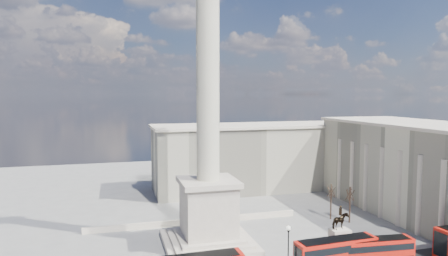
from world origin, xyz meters
TOP-DOWN VIEW (x-y plane):
  - nelsons_column at (0.00, 5.00)m, footprint 14.00×14.00m
  - balustrade_wall at (0.00, 16.00)m, footprint 40.00×0.60m
  - building_east at (45.00, 10.00)m, footprint 19.00×46.00m
  - building_northeast at (20.00, 40.00)m, footprint 51.00×17.00m
  - red_bus_b at (14.53, -9.14)m, footprint 11.79×3.27m
  - red_bus_c at (20.39, -9.60)m, footprint 10.90×3.41m
  - victorian_lamp at (7.95, -7.95)m, footprint 0.58×0.58m
  - equestrian_statue at (18.29, -3.93)m, footprint 3.60×2.70m
  - bare_tree_near at (37.82, 1.31)m, footprint 1.97×1.97m
  - bare_tree_mid at (28.46, 9.04)m, footprint 1.90×1.90m
  - bare_tree_far at (26.18, 11.97)m, footprint 1.78×1.78m
  - pedestrian_walking at (23.10, -6.50)m, footprint 0.82×0.70m
  - pedestrian_standing at (18.72, -3.14)m, footprint 1.14×1.12m
  - pedestrian_crossing at (20.59, -2.74)m, footprint 1.11×0.99m

SIDE VIEW (x-z plane):
  - balustrade_wall at x=0.00m, z-range 0.00..1.10m
  - pedestrian_crossing at x=20.59m, z-range 0.00..1.81m
  - pedestrian_standing at x=18.72m, z-range 0.00..1.85m
  - pedestrian_walking at x=23.10m, z-range 0.00..1.90m
  - red_bus_c at x=20.39m, z-range 0.11..4.46m
  - red_bus_b at x=14.53m, z-range 0.12..4.85m
  - equestrian_statue at x=18.29m, z-range -1.19..6.41m
  - victorian_lamp at x=7.95m, z-range 0.60..7.33m
  - bare_tree_mid at x=28.46m, z-range 2.07..9.27m
  - bare_tree_far at x=26.18m, z-range 2.09..9.34m
  - bare_tree_near at x=37.82m, z-range 2.49..11.12m
  - building_northeast at x=20.00m, z-range 0.02..16.62m
  - building_east at x=45.00m, z-range 0.02..18.62m
  - nelsons_column at x=0.00m, z-range -12.01..37.84m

